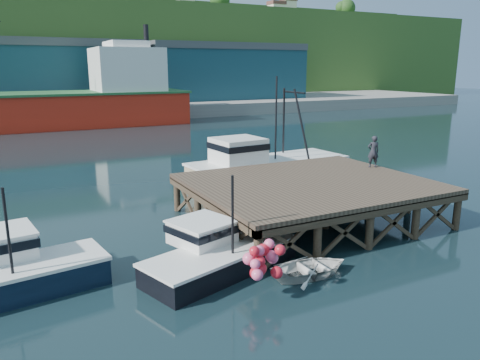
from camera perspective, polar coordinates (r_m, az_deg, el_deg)
ground at (r=22.88m, az=-3.15°, el=-6.80°), size 300.00×300.00×0.00m
wharf at (r=24.79m, az=8.66°, el=-0.62°), size 12.00×10.00×2.62m
far_quay at (r=90.31m, az=-21.75°, el=8.28°), size 160.00×40.00×2.00m
warehouse_mid at (r=85.08m, az=-21.73°, el=11.73°), size 28.00×16.00×9.00m
warehouse_right at (r=93.04m, az=-2.61°, el=12.74°), size 30.00×16.00×9.00m
cargo_ship at (r=67.79m, az=-27.18°, el=8.23°), size 55.50×10.00×13.75m
hillside at (r=119.97m, az=-23.70°, el=14.00°), size 220.00×50.00×22.00m
boat_navy at (r=19.08m, az=-26.36°, el=-9.88°), size 6.88×4.06×4.14m
boat_black at (r=19.00m, az=-2.86°, el=-8.78°), size 7.00×5.80×4.06m
trawler at (r=31.55m, az=3.16°, el=1.81°), size 11.33×4.88×7.39m
dinghy at (r=18.81m, az=8.66°, el=-10.54°), size 3.29×2.42×0.66m
dockworker at (r=28.94m, az=15.93°, el=3.36°), size 0.81×0.68×1.90m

